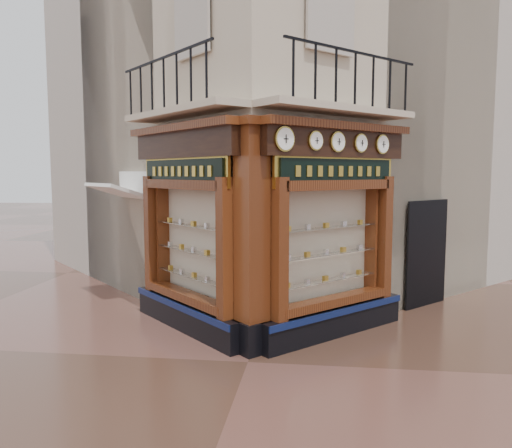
% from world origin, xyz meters
% --- Properties ---
extents(ground, '(80.00, 80.00, 0.00)m').
position_xyz_m(ground, '(0.00, 0.00, 0.00)').
color(ground, '#4A2E22').
rests_on(ground, ground).
extents(main_building, '(11.31, 11.31, 12.00)m').
position_xyz_m(main_building, '(0.00, 6.16, 6.00)').
color(main_building, '#C6B49A').
rests_on(main_building, ground).
extents(neighbour_left, '(11.31, 11.31, 11.00)m').
position_xyz_m(neighbour_left, '(-2.47, 8.63, 5.50)').
color(neighbour_left, '#B4AA9D').
rests_on(neighbour_left, ground).
extents(neighbour_right, '(11.31, 11.31, 11.00)m').
position_xyz_m(neighbour_right, '(2.47, 8.63, 5.50)').
color(neighbour_right, '#B4AA9D').
rests_on(neighbour_right, ground).
extents(shopfront_left, '(2.86, 2.86, 3.98)m').
position_xyz_m(shopfront_left, '(-1.41, 1.57, 1.98)').
color(shopfront_left, black).
rests_on(shopfront_left, ground).
extents(shopfront_right, '(2.86, 2.86, 3.98)m').
position_xyz_m(shopfront_right, '(1.41, 1.57, 1.98)').
color(shopfront_right, black).
rests_on(shopfront_right, ground).
extents(corner_pilaster, '(0.85, 0.85, 3.98)m').
position_xyz_m(corner_pilaster, '(0.00, 0.50, 1.95)').
color(corner_pilaster, black).
rests_on(corner_pilaster, ground).
extents(balcony, '(5.94, 2.97, 1.03)m').
position_xyz_m(balcony, '(0.00, 1.49, 4.22)').
color(balcony, '#C6B49A').
rests_on(balcony, ground).
extents(clock_a, '(0.33, 0.33, 0.41)m').
position_xyz_m(clock_a, '(0.55, 0.44, 3.62)').
color(clock_a, '#B3963B').
rests_on(clock_a, ground).
extents(clock_b, '(0.27, 0.27, 0.34)m').
position_xyz_m(clock_b, '(1.05, 0.94, 3.62)').
color(clock_b, '#B3963B').
rests_on(clock_b, ground).
extents(clock_c, '(0.30, 0.30, 0.37)m').
position_xyz_m(clock_c, '(1.44, 1.33, 3.62)').
color(clock_c, '#B3963B').
rests_on(clock_c, ground).
extents(clock_d, '(0.28, 0.28, 0.35)m').
position_xyz_m(clock_d, '(1.88, 1.78, 3.62)').
color(clock_d, '#B3963B').
rests_on(clock_d, ground).
extents(clock_e, '(0.30, 0.30, 0.37)m').
position_xyz_m(clock_e, '(2.33, 2.22, 3.62)').
color(clock_e, '#B3963B').
rests_on(clock_e, ground).
extents(awning, '(1.84, 1.84, 0.38)m').
position_xyz_m(awning, '(-3.53, 3.33, 0.00)').
color(awning, white).
rests_on(awning, ground).
extents(signboard_left, '(2.20, 2.20, 0.59)m').
position_xyz_m(signboard_left, '(-1.46, 1.51, 3.10)').
color(signboard_left, gold).
rests_on(signboard_left, ground).
extents(signboard_right, '(2.21, 2.21, 0.59)m').
position_xyz_m(signboard_right, '(1.46, 1.51, 3.10)').
color(signboard_right, gold).
rests_on(signboard_right, ground).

